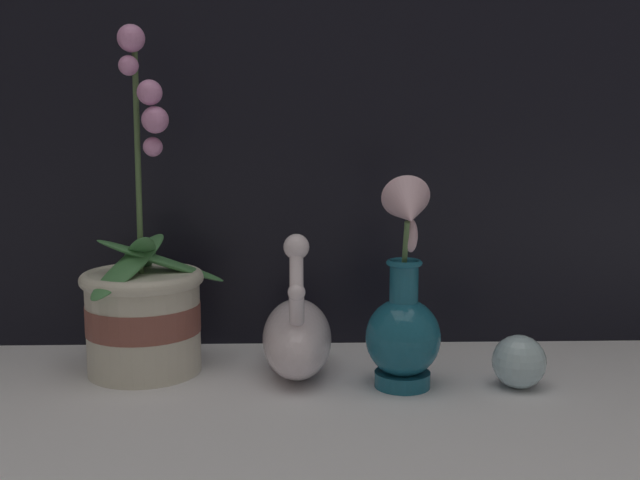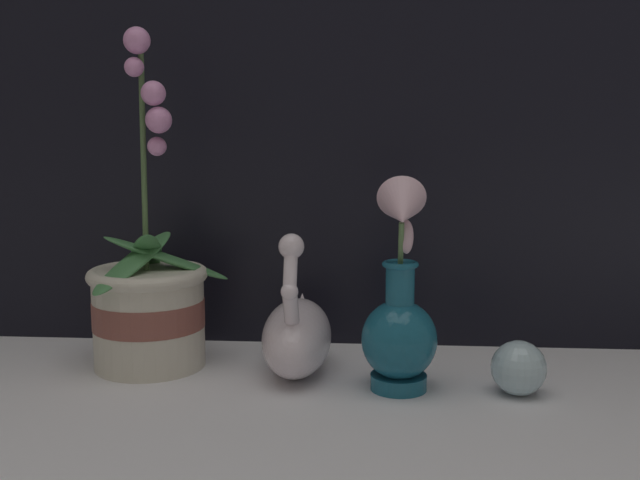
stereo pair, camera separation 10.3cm
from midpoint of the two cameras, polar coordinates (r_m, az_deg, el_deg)
ground_plane at (r=0.94m, az=2.69°, el=-13.01°), size 2.80×2.80×0.00m
orchid_potted_plant at (r=1.10m, az=-10.30°, el=-4.74°), size 0.21×0.21×0.48m
swan_figurine at (r=1.06m, az=1.04°, el=-7.16°), size 0.10×0.20×0.21m
blue_vase at (r=0.99m, az=9.09°, el=-5.97°), size 0.10×0.12×0.29m
glass_sphere at (r=1.03m, az=17.75°, el=-9.32°), size 0.07×0.07×0.07m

